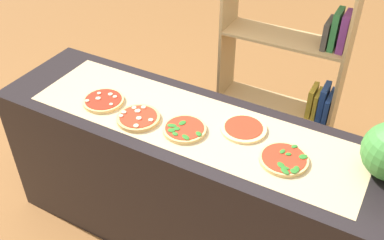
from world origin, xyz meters
TOP-DOWN VIEW (x-y plane):
  - ground_plane at (0.00, 0.00)m, footprint 12.00×12.00m
  - counter at (0.00, 0.00)m, footprint 2.27×0.65m
  - parchment_paper at (0.00, 0.00)m, footprint 1.82×0.50m
  - pizza_mushroom_0 at (-0.52, -0.08)m, footprint 0.23×0.23m
  - pizza_mushroom_1 at (-0.26, -0.12)m, footprint 0.23×0.23m
  - pizza_spinach_2 at (-0.00, -0.08)m, footprint 0.23×0.23m
  - pizza_plain_3 at (0.26, 0.08)m, footprint 0.24×0.24m
  - pizza_spinach_4 at (0.53, -0.05)m, footprint 0.24×0.24m
  - bookshelf at (0.27, 0.91)m, footprint 0.81×0.28m

SIDE VIEW (x-z plane):
  - ground_plane at x=0.00m, z-range 0.00..0.00m
  - counter at x=0.00m, z-range 0.00..0.91m
  - bookshelf at x=0.27m, z-range -0.05..1.53m
  - parchment_paper at x=0.00m, z-range 0.91..0.92m
  - pizza_plain_3 at x=0.26m, z-range 0.92..0.93m
  - pizza_spinach_4 at x=0.53m, z-range 0.91..0.94m
  - pizza_mushroom_0 at x=-0.52m, z-range 0.91..0.94m
  - pizza_spinach_2 at x=0.00m, z-range 0.91..0.94m
  - pizza_mushroom_1 at x=-0.26m, z-range 0.91..0.94m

